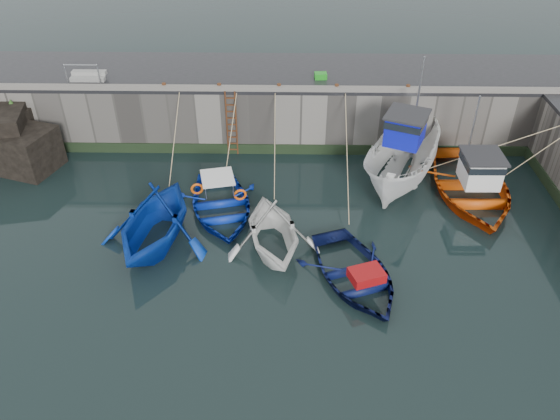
{
  "coord_description": "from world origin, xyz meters",
  "views": [
    {
      "loc": [
        0.66,
        -12.93,
        13.16
      ],
      "look_at": [
        0.36,
        3.65,
        1.2
      ],
      "focal_mm": 35.0,
      "sensor_mm": 36.0,
      "label": 1
    }
  ],
  "objects_px": {
    "ladder": "(232,124)",
    "fish_crate": "(321,76)",
    "bollard_b": "(219,86)",
    "boat_near_white": "(158,242)",
    "bollard_c": "(279,87)",
    "boat_far_orange": "(471,186)",
    "boat_far_white": "(403,161)",
    "bollard_a": "(164,86)",
    "boat_near_navy": "(354,279)",
    "bollard_e": "(408,88)",
    "bollard_d": "(337,87)",
    "boat_near_blue": "(221,211)",
    "boat_near_blacktrim": "(273,248)"
  },
  "relations": [
    {
      "from": "boat_near_blacktrim",
      "to": "fish_crate",
      "type": "height_order",
      "value": "fish_crate"
    },
    {
      "from": "bollard_b",
      "to": "boat_far_orange",
      "type": "bearing_deg",
      "value": -18.42
    },
    {
      "from": "ladder",
      "to": "boat_near_white",
      "type": "relative_size",
      "value": 0.62
    },
    {
      "from": "boat_near_white",
      "to": "fish_crate",
      "type": "bearing_deg",
      "value": 62.59
    },
    {
      "from": "boat_far_orange",
      "to": "bollard_b",
      "type": "relative_size",
      "value": 23.25
    },
    {
      "from": "boat_near_blue",
      "to": "ladder",
      "type": "bearing_deg",
      "value": 75.99
    },
    {
      "from": "ladder",
      "to": "bollard_e",
      "type": "xyz_separation_m",
      "value": [
        8.0,
        0.34,
        1.71
      ]
    },
    {
      "from": "boat_far_white",
      "to": "bollard_c",
      "type": "xyz_separation_m",
      "value": [
        -5.42,
        2.76,
        2.18
      ]
    },
    {
      "from": "boat_near_white",
      "to": "bollard_a",
      "type": "relative_size",
      "value": 18.35
    },
    {
      "from": "bollard_a",
      "to": "bollard_c",
      "type": "bearing_deg",
      "value": 0.0
    },
    {
      "from": "boat_near_blue",
      "to": "boat_far_orange",
      "type": "distance_m",
      "value": 10.63
    },
    {
      "from": "fish_crate",
      "to": "bollard_b",
      "type": "relative_size",
      "value": 2.01
    },
    {
      "from": "boat_near_white",
      "to": "boat_near_blue",
      "type": "distance_m",
      "value": 3.01
    },
    {
      "from": "boat_near_white",
      "to": "fish_crate",
      "type": "distance_m",
      "value": 11.11
    },
    {
      "from": "boat_near_blue",
      "to": "boat_near_navy",
      "type": "distance_m",
      "value": 6.48
    },
    {
      "from": "bollard_d",
      "to": "boat_far_orange",
      "type": "bearing_deg",
      "value": -32.88
    },
    {
      "from": "bollard_d",
      "to": "boat_near_blue",
      "type": "bearing_deg",
      "value": -134.19
    },
    {
      "from": "ladder",
      "to": "bollard_b",
      "type": "xyz_separation_m",
      "value": [
        -0.5,
        0.34,
        1.71
      ]
    },
    {
      "from": "boat_far_white",
      "to": "bollard_d",
      "type": "bearing_deg",
      "value": 159.37
    },
    {
      "from": "bollard_b",
      "to": "bollard_c",
      "type": "height_order",
      "value": "same"
    },
    {
      "from": "boat_near_blue",
      "to": "fish_crate",
      "type": "distance_m",
      "value": 8.33
    },
    {
      "from": "boat_near_blacktrim",
      "to": "boat_far_white",
      "type": "height_order",
      "value": "boat_far_white"
    },
    {
      "from": "boat_far_orange",
      "to": "bollard_e",
      "type": "distance_m",
      "value": 5.24
    },
    {
      "from": "ladder",
      "to": "bollard_d",
      "type": "relative_size",
      "value": 11.43
    },
    {
      "from": "fish_crate",
      "to": "bollard_e",
      "type": "height_order",
      "value": "bollard_e"
    },
    {
      "from": "ladder",
      "to": "boat_near_navy",
      "type": "height_order",
      "value": "ladder"
    },
    {
      "from": "bollard_d",
      "to": "boat_near_blacktrim",
      "type": "bearing_deg",
      "value": -110.05
    },
    {
      "from": "bollard_c",
      "to": "boat_far_white",
      "type": "bearing_deg",
      "value": -26.99
    },
    {
      "from": "boat_far_orange",
      "to": "bollard_a",
      "type": "relative_size",
      "value": 23.25
    },
    {
      "from": "boat_near_white",
      "to": "bollard_e",
      "type": "distance_m",
      "value": 12.93
    },
    {
      "from": "boat_near_navy",
      "to": "bollard_b",
      "type": "height_order",
      "value": "bollard_b"
    },
    {
      "from": "bollard_c",
      "to": "boat_far_orange",
      "type": "bearing_deg",
      "value": -23.86
    },
    {
      "from": "bollard_a",
      "to": "bollard_b",
      "type": "relative_size",
      "value": 1.0
    },
    {
      "from": "ladder",
      "to": "fish_crate",
      "type": "distance_m",
      "value": 4.78
    },
    {
      "from": "bollard_a",
      "to": "boat_far_white",
      "type": "bearing_deg",
      "value": -14.56
    },
    {
      "from": "fish_crate",
      "to": "bollard_a",
      "type": "xyz_separation_m",
      "value": [
        -7.14,
        -1.34,
        0.0
      ]
    },
    {
      "from": "boat_near_blacktrim",
      "to": "bollard_d",
      "type": "xyz_separation_m",
      "value": [
        2.7,
        7.39,
        3.3
      ]
    },
    {
      "from": "ladder",
      "to": "boat_far_orange",
      "type": "relative_size",
      "value": 0.49
    },
    {
      "from": "boat_near_blacktrim",
      "to": "fish_crate",
      "type": "distance_m",
      "value": 9.55
    },
    {
      "from": "ladder",
      "to": "bollard_d",
      "type": "bearing_deg",
      "value": 4.0
    },
    {
      "from": "boat_near_navy",
      "to": "bollard_d",
      "type": "bearing_deg",
      "value": 71.22
    },
    {
      "from": "boat_far_orange",
      "to": "bollard_d",
      "type": "distance_m",
      "value": 7.3
    },
    {
      "from": "boat_far_orange",
      "to": "bollard_e",
      "type": "height_order",
      "value": "boat_far_orange"
    },
    {
      "from": "boat_far_white",
      "to": "bollard_a",
      "type": "bearing_deg",
      "value": -170.8
    },
    {
      "from": "boat_far_white",
      "to": "fish_crate",
      "type": "bearing_deg",
      "value": 154.08
    },
    {
      "from": "boat_far_white",
      "to": "boat_far_orange",
      "type": "distance_m",
      "value": 3.03
    },
    {
      "from": "boat_far_orange",
      "to": "bollard_e",
      "type": "relative_size",
      "value": 23.25
    },
    {
      "from": "boat_near_white",
      "to": "boat_near_navy",
      "type": "xyz_separation_m",
      "value": [
        7.31,
        -1.93,
        0.0
      ]
    },
    {
      "from": "ladder",
      "to": "fish_crate",
      "type": "height_order",
      "value": "fish_crate"
    },
    {
      "from": "ladder",
      "to": "boat_far_orange",
      "type": "height_order",
      "value": "boat_far_orange"
    }
  ]
}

